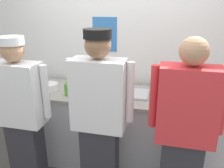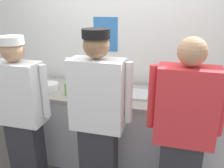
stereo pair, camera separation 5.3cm
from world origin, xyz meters
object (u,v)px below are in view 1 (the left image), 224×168
object	(u,v)px
plate_stack_rear	(49,87)
sheet_tray	(126,93)
mixing_bowl_steel	(198,97)
squeeze_bottle_primary	(67,89)
ramekin_red_sauce	(167,97)
chef_far_right	(184,132)
ramekin_yellow_sauce	(40,86)
plate_stack_front	(83,89)
chef_near_left	(22,114)
ramekin_green_sauce	(182,92)
chef_center	(99,118)

from	to	relation	value
plate_stack_rear	sheet_tray	xyz separation A→B (m)	(0.94, 0.09, -0.03)
mixing_bowl_steel	squeeze_bottle_primary	distance (m)	1.44
mixing_bowl_steel	ramekin_red_sauce	size ratio (longest dim) A/B	3.38
ramekin_red_sauce	chef_far_right	bearing A→B (deg)	-75.78
sheet_tray	ramekin_yellow_sauce	bearing A→B (deg)	-178.59
plate_stack_front	plate_stack_rear	bearing A→B (deg)	-172.11
chef_near_left	ramekin_yellow_sauce	distance (m)	0.65
ramekin_yellow_sauce	plate_stack_rear	bearing A→B (deg)	-20.46
plate_stack_rear	ramekin_yellow_sauce	size ratio (longest dim) A/B	2.43
sheet_tray	plate_stack_front	bearing A→B (deg)	-176.34
plate_stack_rear	ramekin_green_sauce	size ratio (longest dim) A/B	1.95
sheet_tray	ramekin_green_sauce	size ratio (longest dim) A/B	4.76
ramekin_red_sauce	ramekin_green_sauce	world-z (taller)	ramekin_green_sauce
chef_far_right	squeeze_bottle_primary	world-z (taller)	chef_far_right
plate_stack_front	plate_stack_rear	size ratio (longest dim) A/B	0.93
chef_near_left	squeeze_bottle_primary	xyz separation A→B (m)	(0.29, 0.46, 0.13)
ramekin_green_sauce	ramekin_red_sauce	bearing A→B (deg)	-131.64
mixing_bowl_steel	chef_center	bearing A→B (deg)	-149.24
plate_stack_front	ramekin_green_sauce	size ratio (longest dim) A/B	1.82
plate_stack_rear	mixing_bowl_steel	size ratio (longest dim) A/B	0.57
mixing_bowl_steel	ramekin_yellow_sauce	world-z (taller)	mixing_bowl_steel
mixing_bowl_steel	sheet_tray	world-z (taller)	mixing_bowl_steel
plate_stack_rear	ramekin_red_sauce	xyz separation A→B (m)	(1.40, 0.05, -0.02)
chef_center	sheet_tray	world-z (taller)	chef_center
chef_far_right	ramekin_yellow_sauce	world-z (taller)	chef_far_right
plate_stack_front	ramekin_green_sauce	world-z (taller)	same
squeeze_bottle_primary	ramekin_red_sauce	distance (m)	1.13
plate_stack_front	ramekin_yellow_sauce	xyz separation A→B (m)	(-0.58, 0.01, -0.00)
sheet_tray	chef_near_left	bearing A→B (deg)	-145.19
plate_stack_front	squeeze_bottle_primary	xyz separation A→B (m)	(-0.13, -0.16, 0.06)
chef_center	squeeze_bottle_primary	size ratio (longest dim) A/B	9.95
chef_center	mixing_bowl_steel	distance (m)	1.08
plate_stack_front	chef_near_left	bearing A→B (deg)	-123.78
sheet_tray	ramekin_green_sauce	xyz separation A→B (m)	(0.63, 0.15, 0.01)
ramekin_red_sauce	ramekin_yellow_sauce	size ratio (longest dim) A/B	1.26
sheet_tray	ramekin_red_sauce	world-z (taller)	ramekin_red_sauce
plate_stack_rear	squeeze_bottle_primary	distance (m)	0.30
plate_stack_rear	ramekin_red_sauce	distance (m)	1.40
chef_far_right	ramekin_red_sauce	distance (m)	0.64
chef_near_left	plate_stack_rear	bearing A→B (deg)	89.06
chef_center	plate_stack_rear	xyz separation A→B (m)	(-0.79, 0.54, 0.04)
plate_stack_front	ramekin_green_sauce	distance (m)	1.18
plate_stack_front	ramekin_green_sauce	bearing A→B (deg)	9.17
ramekin_yellow_sauce	squeeze_bottle_primary	bearing A→B (deg)	-20.74
chef_center	ramekin_red_sauce	world-z (taller)	chef_center
sheet_tray	plate_stack_rear	bearing A→B (deg)	-174.49
ramekin_yellow_sauce	sheet_tray	bearing A→B (deg)	1.41
chef_far_right	mixing_bowl_steel	xyz separation A→B (m)	(0.17, 0.58, 0.10)
plate_stack_rear	squeeze_bottle_primary	xyz separation A→B (m)	(0.28, -0.11, 0.04)
mixing_bowl_steel	ramekin_green_sauce	size ratio (longest dim) A/B	3.40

